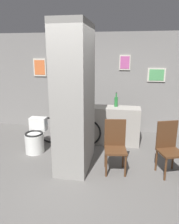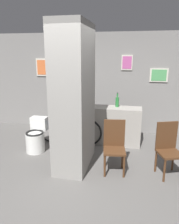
{
  "view_description": "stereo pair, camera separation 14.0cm",
  "coord_description": "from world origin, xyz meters",
  "px_view_note": "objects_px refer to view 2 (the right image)",
  "views": [
    {
      "loc": [
        0.8,
        -3.17,
        2.1
      ],
      "look_at": [
        0.07,
        0.96,
        0.95
      ],
      "focal_mm": 35.0,
      "sensor_mm": 36.0,
      "label": 1
    },
    {
      "loc": [
        0.94,
        -3.14,
        2.1
      ],
      "look_at": [
        0.07,
        0.96,
        0.95
      ],
      "focal_mm": 35.0,
      "sensor_mm": 36.0,
      "label": 2
    }
  ],
  "objects_px": {
    "chair_near_pillar": "(114,145)",
    "chair_by_doorway": "(168,147)",
    "toilet": "(36,137)",
    "bicycle": "(69,130)",
    "bottle_tall": "(117,101)"
  },
  "relations": [
    {
      "from": "chair_near_pillar",
      "to": "chair_by_doorway",
      "type": "relative_size",
      "value": 1.0
    },
    {
      "from": "toilet",
      "to": "bicycle",
      "type": "height_order",
      "value": "toilet"
    },
    {
      "from": "toilet",
      "to": "chair_by_doorway",
      "type": "bearing_deg",
      "value": -8.73
    },
    {
      "from": "toilet",
      "to": "bottle_tall",
      "type": "bearing_deg",
      "value": 25.79
    },
    {
      "from": "chair_by_doorway",
      "to": "bottle_tall",
      "type": "relative_size",
      "value": 2.77
    },
    {
      "from": "bicycle",
      "to": "toilet",
      "type": "bearing_deg",
      "value": -140.48
    },
    {
      "from": "toilet",
      "to": "chair_near_pillar",
      "type": "xyz_separation_m",
      "value": [
        1.75,
        -0.49,
        0.2
      ]
    },
    {
      "from": "chair_near_pillar",
      "to": "chair_by_doorway",
      "type": "xyz_separation_m",
      "value": [
        0.93,
        0.07,
        0.0
      ]
    },
    {
      "from": "chair_near_pillar",
      "to": "bicycle",
      "type": "xyz_separation_m",
      "value": [
        -1.15,
        0.98,
        -0.17
      ]
    },
    {
      "from": "bicycle",
      "to": "bottle_tall",
      "type": "relative_size",
      "value": 4.61
    },
    {
      "from": "chair_near_pillar",
      "to": "bicycle",
      "type": "relative_size",
      "value": 0.6
    },
    {
      "from": "chair_near_pillar",
      "to": "bicycle",
      "type": "bearing_deg",
      "value": 131.23
    },
    {
      "from": "toilet",
      "to": "chair_near_pillar",
      "type": "height_order",
      "value": "chair_near_pillar"
    },
    {
      "from": "chair_by_doorway",
      "to": "bicycle",
      "type": "relative_size",
      "value": 0.6
    },
    {
      "from": "chair_near_pillar",
      "to": "bottle_tall",
      "type": "height_order",
      "value": "bottle_tall"
    }
  ]
}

